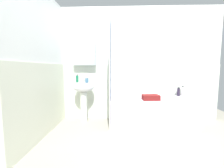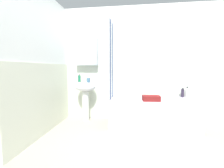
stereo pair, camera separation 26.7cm
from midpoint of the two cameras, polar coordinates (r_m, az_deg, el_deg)
ground_plane at (r=2.31m, az=7.83°, el=-23.53°), size 4.80×5.60×0.04m
wall_back_tiled at (r=3.27m, az=4.85°, el=6.36°), size 3.60×0.18×2.40m
wall_left_tiled at (r=2.71m, az=-27.98°, el=5.30°), size 0.07×1.81×2.40m
sink at (r=3.19m, az=-13.15°, el=-3.33°), size 0.44×0.34×0.83m
faucet at (r=3.23m, az=-12.89°, el=1.85°), size 0.03×0.12×0.12m
soap_dispenser at (r=3.18m, az=-15.45°, el=1.91°), size 0.05×0.05×0.16m
toothbrush_cup at (r=3.11m, az=-11.99°, el=1.38°), size 0.07×0.07×0.09m
bathtub at (r=3.06m, az=12.40°, el=-10.20°), size 1.59×0.66×0.54m
shower_curtain at (r=2.91m, az=-3.23°, el=3.69°), size 0.01×0.66×2.00m
conditioner_bottle at (r=3.43m, az=23.26°, el=-2.52°), size 0.04×0.04×0.21m
body_wash_bottle at (r=3.37m, az=21.90°, el=-2.82°), size 0.06×0.06×0.18m
towel_folded at (r=2.81m, az=11.92°, el=-5.02°), size 0.31×0.22×0.09m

